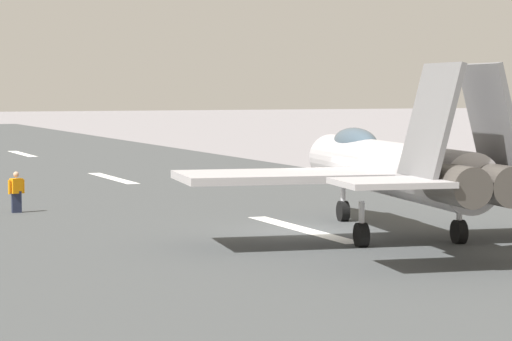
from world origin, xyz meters
The scene contains 5 objects.
ground_plane centered at (0.00, 0.00, 0.00)m, with size 400.00×400.00×0.00m, color gray.
runway_strip centered at (-0.02, 0.00, 0.01)m, with size 240.00×26.00×0.02m.
fighter_jet centered at (-2.52, -1.66, 2.34)m, with size 17.19×14.40×5.53m.
crew_person centered at (9.76, 8.01, 0.81)m, with size 0.40×0.67×1.62m.
marker_cone_far centered at (23.29, -13.18, 0.28)m, with size 0.44×0.44×0.55m, color orange.
Camera 1 is at (-34.87, 16.47, 4.85)m, focal length 81.07 mm.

